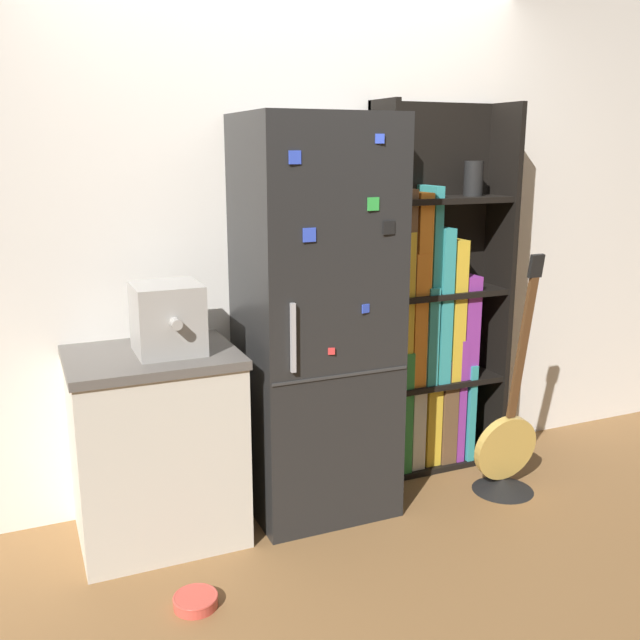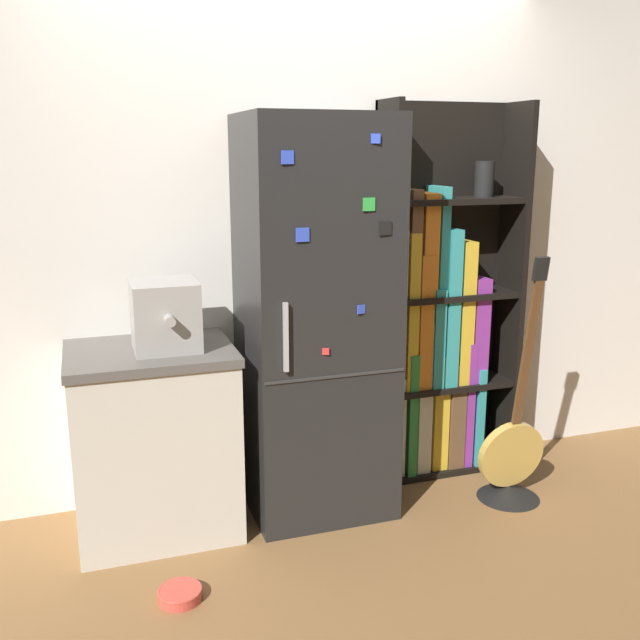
{
  "view_description": "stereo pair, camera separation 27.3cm",
  "coord_description": "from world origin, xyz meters",
  "px_view_note": "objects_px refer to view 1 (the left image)",
  "views": [
    {
      "loc": [
        -1.27,
        -2.85,
        1.73
      ],
      "look_at": [
        0.02,
        0.15,
        0.94
      ],
      "focal_mm": 40.0,
      "sensor_mm": 36.0,
      "label": 1
    },
    {
      "loc": [
        -1.02,
        -2.94,
        1.73
      ],
      "look_at": [
        0.02,
        0.15,
        0.94
      ],
      "focal_mm": 40.0,
      "sensor_mm": 36.0,
      "label": 2
    }
  ],
  "objects_px": {
    "bookshelf": "(428,322)",
    "pet_bowl": "(196,600)",
    "refrigerator": "(315,320)",
    "espresso_machine": "(168,318)",
    "guitar": "(505,459)"
  },
  "relations": [
    {
      "from": "guitar",
      "to": "refrigerator",
      "type": "bearing_deg",
      "value": 163.91
    },
    {
      "from": "refrigerator",
      "to": "espresso_machine",
      "type": "height_order",
      "value": "refrigerator"
    },
    {
      "from": "refrigerator",
      "to": "bookshelf",
      "type": "bearing_deg",
      "value": 13.52
    },
    {
      "from": "bookshelf",
      "to": "espresso_machine",
      "type": "bearing_deg",
      "value": -172.43
    },
    {
      "from": "guitar",
      "to": "pet_bowl",
      "type": "height_order",
      "value": "guitar"
    },
    {
      "from": "espresso_machine",
      "to": "pet_bowl",
      "type": "height_order",
      "value": "espresso_machine"
    },
    {
      "from": "refrigerator",
      "to": "bookshelf",
      "type": "distance_m",
      "value": 0.76
    },
    {
      "from": "espresso_machine",
      "to": "guitar",
      "type": "height_order",
      "value": "guitar"
    },
    {
      "from": "refrigerator",
      "to": "espresso_machine",
      "type": "relative_size",
      "value": 5.44
    },
    {
      "from": "refrigerator",
      "to": "bookshelf",
      "type": "xyz_separation_m",
      "value": [
        0.73,
        0.18,
        -0.12
      ]
    },
    {
      "from": "bookshelf",
      "to": "guitar",
      "type": "xyz_separation_m",
      "value": [
        0.21,
        -0.45,
        -0.65
      ]
    },
    {
      "from": "refrigerator",
      "to": "pet_bowl",
      "type": "bearing_deg",
      "value": -142.14
    },
    {
      "from": "bookshelf",
      "to": "espresso_machine",
      "type": "xyz_separation_m",
      "value": [
        -1.43,
        -0.19,
        0.2
      ]
    },
    {
      "from": "bookshelf",
      "to": "pet_bowl",
      "type": "xyz_separation_m",
      "value": [
        -1.48,
        -0.76,
        -0.8
      ]
    },
    {
      "from": "espresso_machine",
      "to": "pet_bowl",
      "type": "xyz_separation_m",
      "value": [
        -0.06,
        -0.57,
        -0.99
      ]
    }
  ]
}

